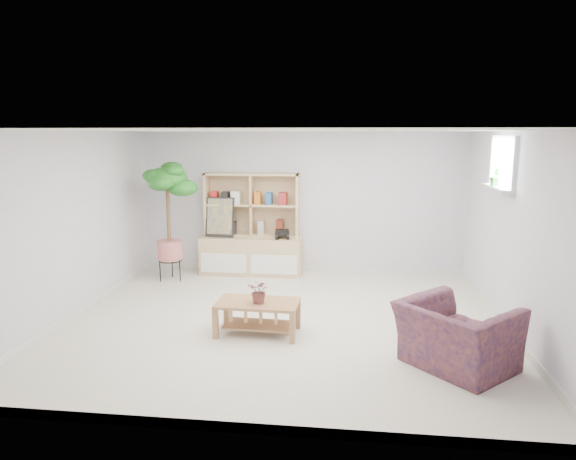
# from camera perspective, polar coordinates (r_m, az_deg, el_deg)

# --- Properties ---
(floor) EXTENTS (5.50, 5.00, 0.01)m
(floor) POSITION_cam_1_polar(r_m,az_deg,el_deg) (6.64, -0.63, -10.17)
(floor) COLOR silver
(floor) RESTS_ON ground
(ceiling) EXTENTS (5.50, 5.00, 0.01)m
(ceiling) POSITION_cam_1_polar(r_m,az_deg,el_deg) (6.21, -0.67, 11.02)
(ceiling) COLOR white
(ceiling) RESTS_ON walls
(walls) EXTENTS (5.51, 5.01, 2.40)m
(walls) POSITION_cam_1_polar(r_m,az_deg,el_deg) (6.32, -0.65, 0.06)
(walls) COLOR silver
(walls) RESTS_ON floor
(baseboard) EXTENTS (5.50, 5.00, 0.10)m
(baseboard) POSITION_cam_1_polar(r_m,az_deg,el_deg) (6.62, -0.63, -9.77)
(baseboard) COLOR silver
(baseboard) RESTS_ON floor
(window) EXTENTS (0.10, 0.98, 0.68)m
(window) POSITION_cam_1_polar(r_m,az_deg,el_deg) (7.04, 22.82, 6.89)
(window) COLOR #C2DEFF
(window) RESTS_ON walls
(window_sill) EXTENTS (0.14, 1.00, 0.04)m
(window_sill) POSITION_cam_1_polar(r_m,az_deg,el_deg) (7.05, 22.16, 4.32)
(window_sill) COLOR silver
(window_sill) RESTS_ON walls
(storage_unit) EXTENTS (1.71, 0.58, 1.71)m
(storage_unit) POSITION_cam_1_polar(r_m,az_deg,el_deg) (8.68, -4.12, 0.63)
(storage_unit) COLOR tan
(storage_unit) RESTS_ON floor
(poster) EXTENTS (0.49, 0.15, 0.67)m
(poster) POSITION_cam_1_polar(r_m,az_deg,el_deg) (8.71, -7.57, 1.41)
(poster) COLOR gold
(poster) RESTS_ON storage_unit
(toy_truck) EXTENTS (0.36, 0.27, 0.17)m
(toy_truck) POSITION_cam_1_polar(r_m,az_deg,el_deg) (8.52, -0.65, -0.41)
(toy_truck) COLOR black
(toy_truck) RESTS_ON storage_unit
(coffee_table) EXTENTS (0.99, 0.57, 0.40)m
(coffee_table) POSITION_cam_1_polar(r_m,az_deg,el_deg) (6.23, -3.38, -9.68)
(coffee_table) COLOR #926240
(coffee_table) RESTS_ON floor
(table_plant) EXTENTS (0.31, 0.29, 0.29)m
(table_plant) POSITION_cam_1_polar(r_m,az_deg,el_deg) (6.07, -3.17, -6.81)
(table_plant) COLOR #0E4913
(table_plant) RESTS_ON coffee_table
(floor_tree) EXTENTS (0.89, 0.89, 1.92)m
(floor_tree) POSITION_cam_1_polar(r_m,az_deg,el_deg) (8.45, -13.11, 0.84)
(floor_tree) COLOR #1A6C15
(floor_tree) RESTS_ON floor
(armchair) EXTENTS (1.37, 1.37, 0.77)m
(armchair) POSITION_cam_1_polar(r_m,az_deg,el_deg) (5.57, 18.25, -10.69)
(armchair) COLOR #141543
(armchair) RESTS_ON floor
(sill_plant) EXTENTS (0.14, 0.12, 0.24)m
(sill_plant) POSITION_cam_1_polar(r_m,az_deg,el_deg) (7.14, 22.01, 5.52)
(sill_plant) COLOR #1A6C15
(sill_plant) RESTS_ON window_sill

